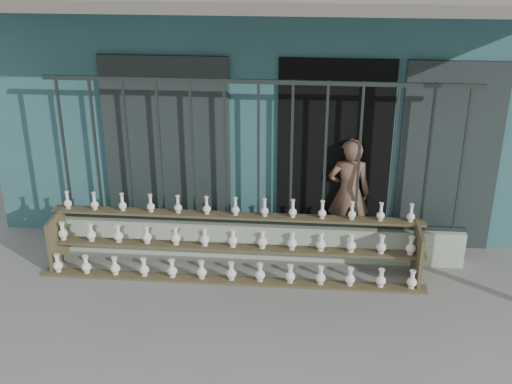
{
  "coord_description": "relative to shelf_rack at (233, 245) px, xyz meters",
  "views": [
    {
      "loc": [
        0.61,
        -5.76,
        3.93
      ],
      "look_at": [
        0.0,
        1.0,
        1.0
      ],
      "focal_mm": 45.0,
      "sensor_mm": 36.0,
      "label": 1
    }
  ],
  "objects": [
    {
      "name": "parapet_wall",
      "position": [
        0.26,
        0.42,
        -0.14
      ],
      "size": [
        5.0,
        0.2,
        0.45
      ],
      "primitive_type": "cube",
      "color": "#ACBDA2",
      "rests_on": "ground"
    },
    {
      "name": "security_fence",
      "position": [
        0.26,
        0.42,
        0.99
      ],
      "size": [
        5.0,
        0.04,
        1.8
      ],
      "color": "#283330",
      "rests_on": "parapet_wall"
    },
    {
      "name": "shelf_rack",
      "position": [
        0.0,
        0.0,
        0.0
      ],
      "size": [
        4.5,
        0.68,
        0.85
      ],
      "color": "brown",
      "rests_on": "ground"
    },
    {
      "name": "workshop_building",
      "position": [
        0.27,
        3.35,
        1.26
      ],
      "size": [
        7.4,
        6.6,
        3.21
      ],
      "color": "#2D5B61",
      "rests_on": "ground"
    },
    {
      "name": "ground",
      "position": [
        0.26,
        -0.88,
        -0.36
      ],
      "size": [
        60.0,
        60.0,
        0.0
      ],
      "primitive_type": "plane",
      "color": "slate"
    },
    {
      "name": "elderly_woman",
      "position": [
        1.37,
        0.81,
        0.36
      ],
      "size": [
        0.53,
        0.35,
        1.45
      ],
      "primitive_type": "imported",
      "rotation": [
        0.0,
        0.0,
        3.15
      ],
      "color": "brown",
      "rests_on": "ground"
    }
  ]
}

